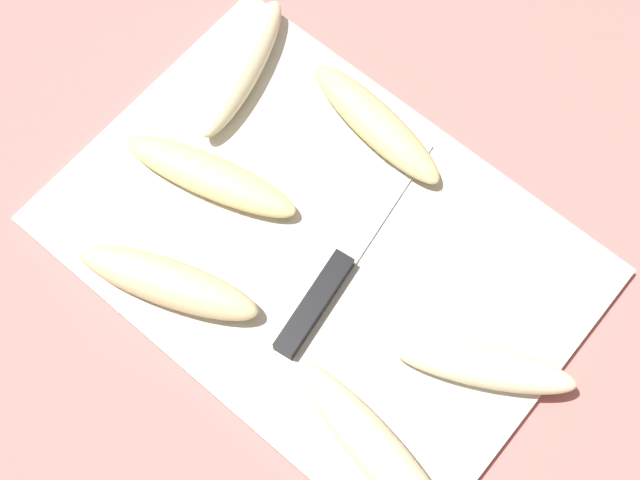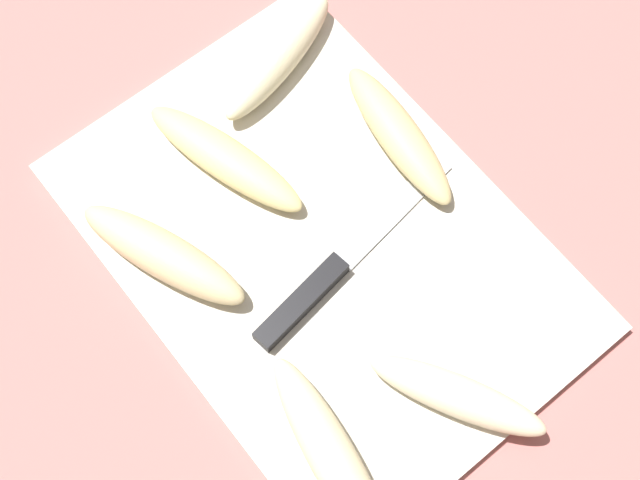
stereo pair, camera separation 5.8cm
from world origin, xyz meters
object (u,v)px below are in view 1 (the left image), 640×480
at_px(knife, 329,282).
at_px(banana_spotted_left, 376,123).
at_px(banana_golden_short, 210,176).
at_px(banana_cream_curved, 378,452).
at_px(banana_ripe_center, 168,283).
at_px(banana_bright_far, 485,366).
at_px(banana_pale_long, 242,67).

bearing_deg(knife, banana_spotted_left, 106.25).
bearing_deg(banana_golden_short, banana_cream_curved, -19.04).
relative_size(banana_ripe_center, banana_cream_curved, 0.89).
bearing_deg(banana_spotted_left, banana_bright_far, -29.25).
bearing_deg(banana_bright_far, banana_golden_short, -176.23).
height_order(banana_cream_curved, banana_golden_short, banana_cream_curved).
bearing_deg(banana_bright_far, banana_pale_long, 166.54).
height_order(banana_pale_long, banana_golden_short, banana_pale_long).
relative_size(banana_cream_curved, banana_spotted_left, 1.15).
distance_m(banana_pale_long, banana_spotted_left, 0.15).
xyz_separation_m(banana_ripe_center, banana_golden_short, (-0.05, 0.10, -0.00)).
distance_m(banana_ripe_center, banana_pale_long, 0.24).
distance_m(knife, banana_cream_curved, 0.16).
distance_m(knife, banana_bright_far, 0.16).
xyz_separation_m(banana_ripe_center, banana_bright_far, (0.27, 0.13, -0.00)).
bearing_deg(knife, banana_cream_curved, -43.01).
bearing_deg(banana_bright_far, banana_cream_curved, -102.04).
height_order(banana_golden_short, banana_bright_far, banana_bright_far).
distance_m(banana_pale_long, banana_bright_far, 0.38).
bearing_deg(knife, banana_bright_far, 1.79).
distance_m(banana_cream_curved, banana_pale_long, 0.40).
relative_size(knife, banana_pale_long, 1.46).
bearing_deg(banana_golden_short, banana_bright_far, 3.77).
distance_m(knife, banana_spotted_left, 0.17).
height_order(knife, banana_cream_curved, banana_cream_curved).
relative_size(banana_cream_curved, banana_pale_long, 1.16).
bearing_deg(banana_pale_long, banana_bright_far, -13.46).
relative_size(banana_cream_curved, banana_golden_short, 1.08).
bearing_deg(banana_ripe_center, banana_spotted_left, 80.81).
xyz_separation_m(knife, banana_golden_short, (-0.16, 0.01, 0.01)).
bearing_deg(banana_spotted_left, knife, -65.86).
bearing_deg(banana_spotted_left, banana_pale_long, -164.79).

